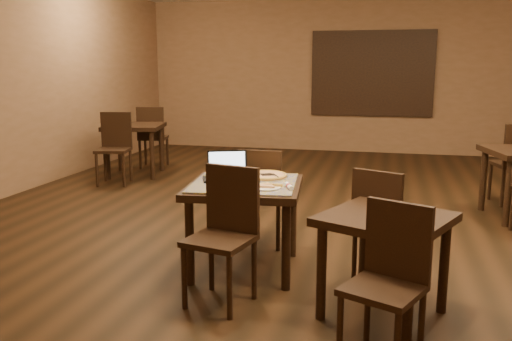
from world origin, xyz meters
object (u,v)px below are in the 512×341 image
(other_table_b, at_px, (135,133))
(other_table_b_chair_far, at_px, (152,134))
(pizza_pan, at_px, (265,177))
(chair_main_near, at_px, (225,227))
(other_table_b_chair_near, at_px, (115,144))
(tiled_table, at_px, (245,194))
(laptop, at_px, (225,172))
(other_table_c, at_px, (385,233))
(other_table_c_chair_near, at_px, (389,273))
(other_table_c_chair_far, at_px, (381,220))
(chair_main_far, at_px, (262,192))

(other_table_b, height_order, other_table_b_chair_far, other_table_b_chair_far)
(pizza_pan, height_order, other_table_b, other_table_b)
(chair_main_near, bearing_deg, other_table_b_chair_near, 141.34)
(tiled_table, bearing_deg, other_table_b_chair_far, 117.26)
(tiled_table, bearing_deg, laptop, 146.14)
(other_table_b, height_order, other_table_b_chair_near, other_table_b_chair_near)
(other_table_b_chair_near, xyz_separation_m, other_table_c, (3.90, -3.49, 0.02))
(other_table_c_chair_near, bearing_deg, laptop, 161.85)
(laptop, relative_size, other_table_b, 0.40)
(pizza_pan, xyz_separation_m, other_table_c, (1.03, -0.85, -0.16))
(other_table_c, height_order, other_table_c_chair_near, other_table_c_chair_near)
(chair_main_near, xyz_separation_m, other_table_b, (-2.75, 4.10, 0.10))
(tiled_table, distance_m, other_table_b, 4.43)
(pizza_pan, bearing_deg, other_table_c_chair_far, -16.39)
(chair_main_far, relative_size, pizza_pan, 2.37)
(chair_main_far, bearing_deg, chair_main_near, 89.74)
(other_table_c_chair_near, bearing_deg, chair_main_far, 147.94)
(tiled_table, height_order, chair_main_far, chair_main_far)
(chair_main_near, distance_m, pizza_pan, 0.88)
(laptop, bearing_deg, other_table_b, 104.60)
(other_table_b, xyz_separation_m, other_table_c_chair_far, (3.85, -3.54, -0.14))
(other_table_c, bearing_deg, chair_main_far, 157.50)
(other_table_c_chair_near, bearing_deg, other_table_c, 117.71)
(other_table_b_chair_near, bearing_deg, other_table_c, -53.76)
(other_table_c_chair_far, bearing_deg, chair_main_far, -6.71)
(chair_main_near, height_order, other_table_c, chair_main_near)
(chair_main_far, height_order, other_table_c_chair_near, chair_main_far)
(other_table_b_chair_far, relative_size, other_table_c_chair_near, 1.10)
(other_table_c_chair_near, bearing_deg, other_table_b, 154.35)
(chair_main_far, distance_m, other_table_b, 3.96)
(other_table_b_chair_near, xyz_separation_m, other_table_b_chair_far, (0.04, 1.21, 0.00))
(other_table_b, bearing_deg, other_table_b_chair_near, -103.75)
(chair_main_far, bearing_deg, pizza_pan, 106.37)
(chair_main_near, bearing_deg, chair_main_far, 103.80)
(tiled_table, distance_m, pizza_pan, 0.29)
(other_table_b, bearing_deg, other_table_c_chair_near, -61.84)
(other_table_c_chair_near, bearing_deg, tiled_table, 159.86)
(laptop, height_order, other_table_b_chair_near, other_table_b_chair_near)
(laptop, height_order, pizza_pan, laptop)
(pizza_pan, bearing_deg, tiled_table, -116.57)
(chair_main_near, xyz_separation_m, pizza_pan, (0.10, 0.85, 0.20))
(other_table_b, xyz_separation_m, other_table_b_chair_far, (0.02, 0.61, -0.08))
(other_table_b_chair_near, bearing_deg, other_table_c_chair_near, -57.73)
(chair_main_near, bearing_deg, other_table_c_chair_far, 39.93)
(chair_main_far, bearing_deg, other_table_c, 132.18)
(chair_main_near, distance_m, other_table_c_chair_near, 1.29)
(laptop, relative_size, other_table_c_chair_near, 0.43)
(chair_main_far, height_order, other_table_b_chair_near, other_table_b_chair_near)
(chair_main_near, distance_m, other_table_b_chair_far, 5.44)
(chair_main_near, relative_size, chair_main_far, 1.05)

